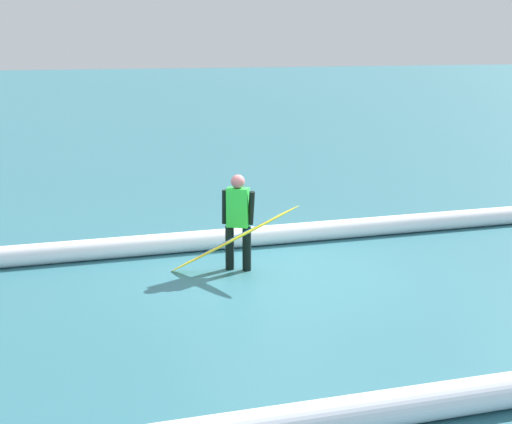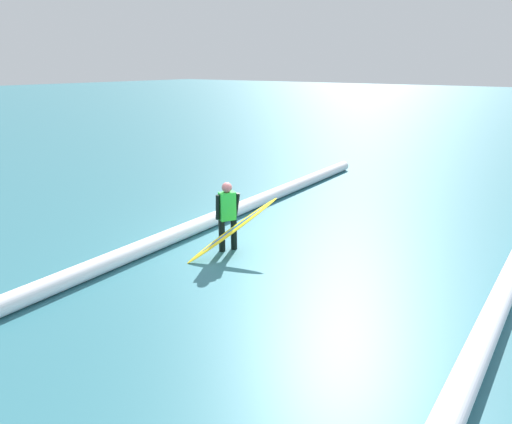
{
  "view_description": "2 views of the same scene",
  "coord_description": "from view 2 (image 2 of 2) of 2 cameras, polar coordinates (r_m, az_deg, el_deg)",
  "views": [
    {
      "loc": [
        3.88,
        10.67,
        3.59
      ],
      "look_at": [
        0.35,
        0.13,
        1.04
      ],
      "focal_mm": 52.64,
      "sensor_mm": 36.0,
      "label": 1
    },
    {
      "loc": [
        7.24,
        5.29,
        3.89
      ],
      "look_at": [
        0.28,
        0.27,
        0.95
      ],
      "focal_mm": 30.19,
      "sensor_mm": 36.0,
      "label": 2
    }
  ],
  "objects": [
    {
      "name": "surfboard",
      "position": [
        9.11,
        -3.08,
        -2.39
      ],
      "size": [
        1.91,
        1.26,
        1.21
      ],
      "color": "yellow",
      "rests_on": "ground_plane"
    },
    {
      "name": "surfer",
      "position": [
        9.3,
        -3.81,
        -0.14
      ],
      "size": [
        0.46,
        0.37,
        1.55
      ],
      "rotation": [
        0.0,
        0.0,
        5.75
      ],
      "color": "black",
      "rests_on": "ground_plane"
    },
    {
      "name": "ground_plane",
      "position": [
        9.77,
        -0.32,
        -4.55
      ],
      "size": [
        174.83,
        174.83,
        0.0
      ],
      "primitive_type": "plane",
      "color": "#2F6B78"
    },
    {
      "name": "wave_crest_midground",
      "position": [
        8.09,
        29.27,
        -11.08
      ],
      "size": [
        23.06,
        1.04,
        0.36
      ],
      "primitive_type": "cylinder",
      "rotation": [
        0.0,
        1.57,
        -0.03
      ],
      "color": "white",
      "rests_on": "ground_plane"
    },
    {
      "name": "wave_crest_foreground",
      "position": [
        9.51,
        -15.17,
        -4.78
      ],
      "size": [
        19.98,
        0.56,
        0.35
      ],
      "primitive_type": "cylinder",
      "rotation": [
        0.0,
        1.57,
        -0.01
      ],
      "color": "white",
      "rests_on": "ground_plane"
    }
  ]
}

